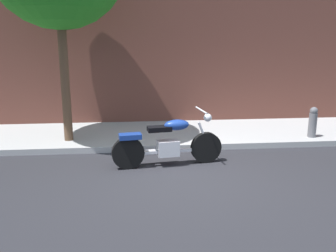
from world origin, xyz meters
The scene contains 4 objects.
ground_plane centered at (0.00, 0.00, 0.00)m, with size 60.00×60.00×0.00m, color #28282D.
sidewalk centered at (0.00, 2.86, 0.07)m, with size 21.87×2.53×0.14m, color #ADADAD.
motorcycle centered at (-0.25, 0.64, 0.47)m, with size 2.30×0.70×1.15m.
fire_hydrant centered at (3.52, 2.00, 0.46)m, with size 0.20×0.20×0.91m.
Camera 1 is at (-0.94, -6.55, 2.62)m, focal length 39.29 mm.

